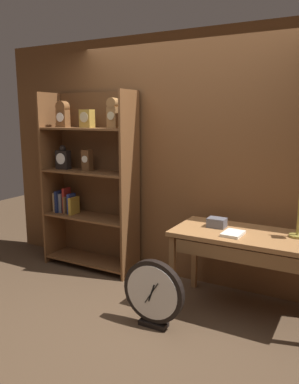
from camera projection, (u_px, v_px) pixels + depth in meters
ground_plane at (123, 332)px, 3.19m from camera, size 10.00×10.00×0.00m
back_wood_panel at (187, 161)px, 4.03m from camera, size 4.80×0.05×2.60m
bookshelf at (88, 180)px, 4.44m from camera, size 1.13×0.38×2.03m
workbench at (251, 244)px, 3.35m from camera, size 1.38×0.63×0.75m
toolbox_small at (217, 223)px, 3.56m from camera, size 0.16×0.12×0.09m
open_repair_manual at (233, 234)px, 3.33m from camera, size 0.17×0.23×0.02m
round_clock_large at (153, 293)px, 3.23m from camera, size 0.55×0.11×0.59m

